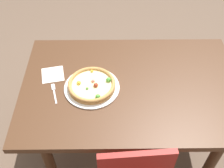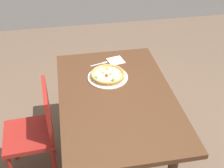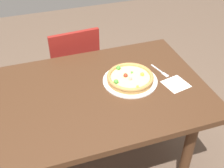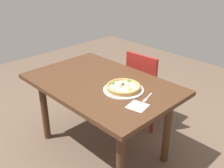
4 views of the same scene
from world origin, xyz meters
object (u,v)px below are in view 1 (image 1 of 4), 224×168
at_px(dining_table, 131,95).
at_px(pizza, 92,85).
at_px(plate, 92,87).
at_px(napkin, 53,75).
at_px(fork, 54,92).

height_order(dining_table, pizza, pizza).
bearing_deg(plate, napkin, 155.33).
distance_m(dining_table, pizza, 0.28).
relative_size(fork, napkin, 1.17).
xyz_separation_m(dining_table, pizza, (-0.25, -0.03, 0.13)).
xyz_separation_m(pizza, napkin, (-0.26, 0.12, -0.03)).
distance_m(dining_table, fork, 0.50).
bearing_deg(pizza, napkin, 155.32).
bearing_deg(napkin, dining_table, -10.08).
bearing_deg(napkin, fork, -79.04).
bearing_deg(pizza, dining_table, 6.64).
height_order(dining_table, napkin, napkin).
relative_size(pizza, fork, 1.81).
relative_size(dining_table, pizza, 4.73).
height_order(pizza, napkin, pizza).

